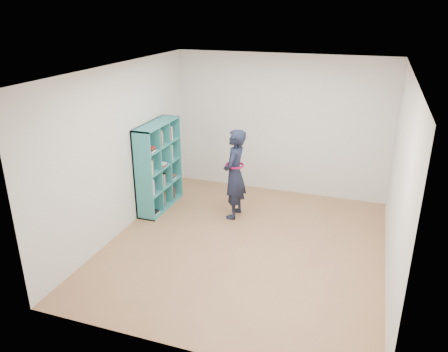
% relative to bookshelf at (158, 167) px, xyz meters
% --- Properties ---
extents(floor, '(4.50, 4.50, 0.00)m').
position_rel_bookshelf_xyz_m(floor, '(1.85, -0.83, -0.74)').
color(floor, '#986B45').
rests_on(floor, ground).
extents(ceiling, '(4.50, 4.50, 0.00)m').
position_rel_bookshelf_xyz_m(ceiling, '(1.85, -0.83, 1.86)').
color(ceiling, white).
rests_on(ceiling, wall_back).
extents(wall_left, '(0.02, 4.50, 2.60)m').
position_rel_bookshelf_xyz_m(wall_left, '(-0.15, -0.83, 0.56)').
color(wall_left, silver).
rests_on(wall_left, floor).
extents(wall_right, '(0.02, 4.50, 2.60)m').
position_rel_bookshelf_xyz_m(wall_right, '(3.85, -0.83, 0.56)').
color(wall_right, silver).
rests_on(wall_right, floor).
extents(wall_back, '(4.00, 0.02, 2.60)m').
position_rel_bookshelf_xyz_m(wall_back, '(1.85, 1.42, 0.56)').
color(wall_back, silver).
rests_on(wall_back, floor).
extents(wall_front, '(4.00, 0.02, 2.60)m').
position_rel_bookshelf_xyz_m(wall_front, '(1.85, -3.08, 0.56)').
color(wall_front, silver).
rests_on(wall_front, floor).
extents(bookshelf, '(0.34, 1.16, 1.54)m').
position_rel_bookshelf_xyz_m(bookshelf, '(0.00, 0.00, 0.00)').
color(bookshelf, '#277B72').
rests_on(bookshelf, floor).
extents(person, '(0.37, 0.56, 1.53)m').
position_rel_bookshelf_xyz_m(person, '(1.39, 0.07, 0.02)').
color(person, black).
rests_on(person, floor).
extents(smartphone, '(0.01, 0.08, 0.12)m').
position_rel_bookshelf_xyz_m(smartphone, '(1.24, 0.16, 0.12)').
color(smartphone, silver).
rests_on(smartphone, person).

